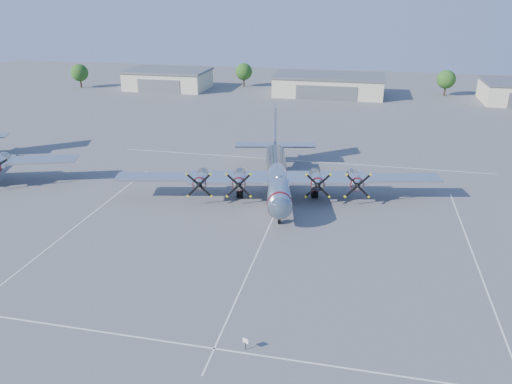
% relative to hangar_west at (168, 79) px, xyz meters
% --- Properties ---
extents(ground, '(260.00, 260.00, 0.00)m').
position_rel_hangar_west_xyz_m(ground, '(45.00, -81.96, -2.71)').
color(ground, '#565659').
rests_on(ground, ground).
extents(parking_lines, '(60.00, 50.08, 0.01)m').
position_rel_hangar_west_xyz_m(parking_lines, '(45.00, -83.71, -2.71)').
color(parking_lines, silver).
rests_on(parking_lines, ground).
extents(hangar_west, '(22.60, 14.60, 5.40)m').
position_rel_hangar_west_xyz_m(hangar_west, '(0.00, 0.00, 0.00)').
color(hangar_west, beige).
rests_on(hangar_west, ground).
extents(hangar_center, '(28.60, 14.60, 5.40)m').
position_rel_hangar_west_xyz_m(hangar_center, '(45.00, -0.00, -0.00)').
color(hangar_center, beige).
rests_on(hangar_center, ground).
extents(tree_far_west, '(4.80, 4.80, 6.64)m').
position_rel_hangar_west_xyz_m(tree_far_west, '(-25.00, -3.96, 1.51)').
color(tree_far_west, '#382619').
rests_on(tree_far_west, ground).
extents(tree_west, '(4.80, 4.80, 6.64)m').
position_rel_hangar_west_xyz_m(tree_west, '(20.00, 8.04, 1.51)').
color(tree_west, '#382619').
rests_on(tree_west, ground).
extents(tree_east, '(4.80, 4.80, 6.64)m').
position_rel_hangar_west_xyz_m(tree_east, '(75.00, 6.04, 1.51)').
color(tree_east, '#382619').
rests_on(tree_east, ground).
extents(main_bomber_b29, '(47.19, 36.88, 9.33)m').
position_rel_hangar_west_xyz_m(main_bomber_b29, '(43.96, -71.21, -2.71)').
color(main_bomber_b29, silver).
rests_on(main_bomber_b29, ground).
extents(info_placard, '(0.50, 0.25, 1.01)m').
position_rel_hangar_west_xyz_m(info_placard, '(47.36, -103.55, -2.01)').
color(info_placard, black).
rests_on(info_placard, ground).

